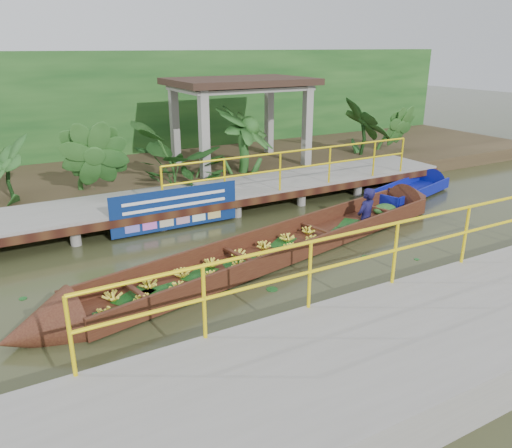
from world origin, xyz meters
TOP-DOWN VIEW (x-y plane):
  - ground at (0.00, 0.00)m, footprint 80.00×80.00m
  - land_strip at (0.00, 7.50)m, footprint 30.00×8.00m
  - far_dock at (0.02, 3.43)m, footprint 16.00×2.06m
  - near_dock at (1.00, -4.20)m, footprint 18.00×2.40m
  - pavilion at (3.00, 6.30)m, footprint 4.40×3.00m
  - foliage_backdrop at (0.00, 10.00)m, footprint 30.00×0.80m
  - vendor_boat at (0.92, 0.12)m, footprint 11.30×3.43m
  - moored_blue_boat at (7.05, 2.08)m, footprint 3.67×1.89m
  - blue_banner at (-0.72, 2.48)m, footprint 3.12×0.04m
  - tropical_plants at (2.25, 5.30)m, footprint 14.63×1.63m

SIDE VIEW (x-z plane):
  - ground at x=0.00m, z-range 0.00..0.00m
  - moored_blue_boat at x=7.05m, z-range -0.27..0.58m
  - vendor_boat at x=0.92m, z-range -0.84..1.25m
  - land_strip at x=0.00m, z-range 0.00..0.45m
  - near_dock at x=1.00m, z-range -0.56..1.16m
  - far_dock at x=0.02m, z-range -0.35..1.30m
  - blue_banner at x=-0.72m, z-range 0.07..1.04m
  - tropical_plants at x=2.25m, z-range 0.45..2.49m
  - foliage_backdrop at x=0.00m, z-range 0.00..4.00m
  - pavilion at x=3.00m, z-range 1.32..4.32m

